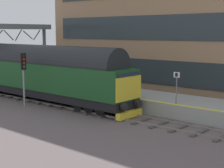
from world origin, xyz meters
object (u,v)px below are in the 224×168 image
object	(u,v)px
diesel_locomotive	(36,71)
platform_number_sign	(177,83)
waiting_passenger	(69,73)
signal_post_near	(24,72)

from	to	relation	value
diesel_locomotive	platform_number_sign	world-z (taller)	diesel_locomotive
diesel_locomotive	waiting_passenger	world-z (taller)	diesel_locomotive
diesel_locomotive	signal_post_near	distance (m)	2.64
signal_post_near	diesel_locomotive	bearing A→B (deg)	32.22
signal_post_near	waiting_passenger	xyz separation A→B (m)	(6.11, 1.53, -0.72)
signal_post_near	platform_number_sign	bearing A→B (deg)	-68.51
diesel_locomotive	platform_number_sign	distance (m)	12.47
diesel_locomotive	platform_number_sign	size ratio (longest dim) A/B	9.61
signal_post_near	platform_number_sign	world-z (taller)	signal_post_near
diesel_locomotive	waiting_passenger	bearing A→B (deg)	1.93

